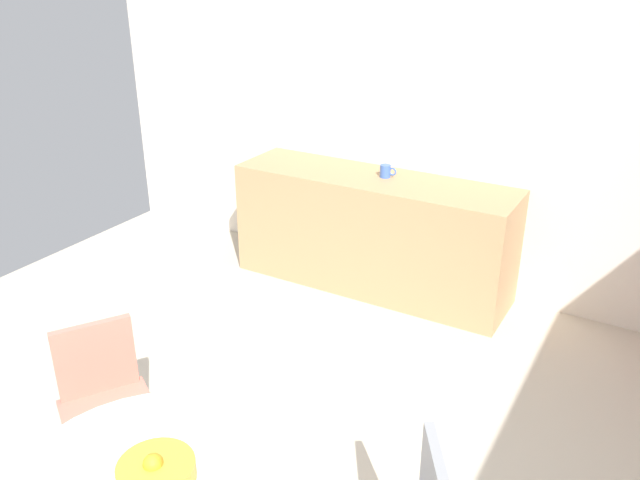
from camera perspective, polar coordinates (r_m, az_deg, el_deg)
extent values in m
cube|color=silver|center=(4.99, 10.17, 10.29)|extent=(6.00, 0.10, 2.60)
cube|color=tan|center=(5.07, 4.60, 0.67)|extent=(2.16, 0.60, 0.90)
cylinder|color=silver|center=(3.40, -14.17, -18.16)|extent=(0.02, 0.02, 0.42)
cylinder|color=silver|center=(3.64, -15.53, -15.08)|extent=(0.02, 0.02, 0.42)
cylinder|color=silver|center=(3.61, -20.55, -16.19)|extent=(0.02, 0.02, 0.42)
cube|color=#DB7260|center=(3.36, -17.96, -14.26)|extent=(0.58, 0.58, 0.03)
cube|color=#DB7260|center=(3.40, -19.06, -9.72)|extent=(0.23, 0.34, 0.38)
cylinder|color=gold|center=(2.51, -14.11, -19.06)|extent=(0.28, 0.28, 0.07)
sphere|color=yellow|center=(2.48, -14.42, -18.42)|extent=(0.07, 0.07, 0.07)
sphere|color=orange|center=(2.48, -14.37, -18.37)|extent=(0.07, 0.07, 0.07)
cylinder|color=#3F66BF|center=(4.91, 5.73, 6.02)|extent=(0.08, 0.08, 0.09)
torus|color=#3F66BF|center=(4.88, 6.35, 5.96)|extent=(0.06, 0.01, 0.06)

